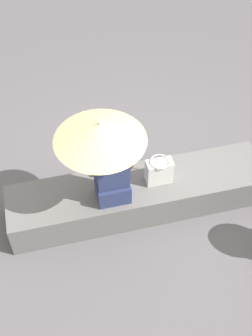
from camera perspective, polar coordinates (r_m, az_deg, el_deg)
ground_plane at (r=5.19m, az=1.53°, el=-4.82°), size 14.00×14.00×0.00m
stone_bench at (r=5.03m, az=1.58°, el=-3.44°), size 2.87×0.64×0.40m
person_seated at (r=4.47m, az=-1.78°, el=-0.53°), size 0.47×0.28×0.90m
parasol at (r=4.05m, az=-3.36°, el=4.60°), size 0.87×0.87×1.08m
handbag_black at (r=4.81m, az=4.24°, el=-0.39°), size 0.28×0.21×0.31m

